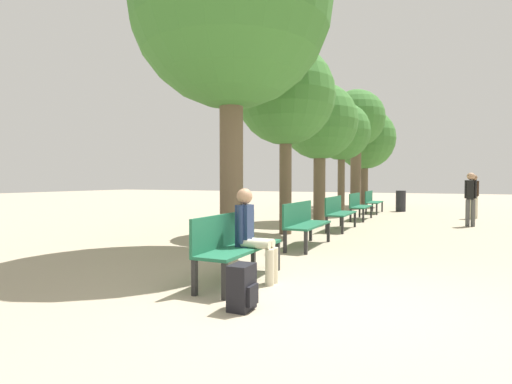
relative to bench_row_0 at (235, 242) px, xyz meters
The scene contains 17 objects.
ground_plane 1.66m from the bench_row_0, 16.04° to the right, with size 80.00×80.00×0.00m, color tan.
bench_row_0 is the anchor object (origin of this frame).
bench_row_1 3.10m from the bench_row_0, 90.00° to the left, with size 0.50×1.76×0.93m.
bench_row_2 6.20m from the bench_row_0, 90.00° to the left, with size 0.50×1.76×0.93m.
bench_row_3 9.29m from the bench_row_0, 90.00° to the left, with size 0.50×1.76×0.93m.
bench_row_4 12.39m from the bench_row_0, 90.00° to the left, with size 0.50×1.76×0.93m.
tree_row_0 4.60m from the bench_row_0, 119.38° to the left, with size 3.80×3.80×6.55m.
tree_row_1 5.75m from the bench_row_0, 102.30° to the left, with size 2.53×2.53×4.83m.
tree_row_2 8.52m from the bench_row_0, 97.45° to the left, with size 2.50×2.50×4.57m.
tree_row_3 11.63m from the bench_row_0, 95.32° to the left, with size 2.31×2.31×4.50m.
tree_row_4 14.81m from the bench_row_0, 94.18° to the left, with size 2.69×2.69×5.64m.
tree_row_5 17.03m from the bench_row_0, 93.58° to the left, with size 3.18×3.18×5.16m.
person_seated 0.29m from the bench_row_0, 12.56° to the left, with size 0.58×0.33×1.28m.
backpack 1.28m from the bench_row_0, 58.54° to the right, with size 0.26×0.31×0.49m.
pedestrian_near 9.27m from the bench_row_0, 68.37° to the left, with size 0.33×0.25×1.61m.
pedestrian_mid 11.99m from the bench_row_0, 72.04° to the left, with size 0.32×0.28×1.59m.
trash_bin 13.81m from the bench_row_0, 85.73° to the left, with size 0.42×0.42×0.92m.
Camera 1 is at (1.04, -4.42, 1.40)m, focal length 28.00 mm.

